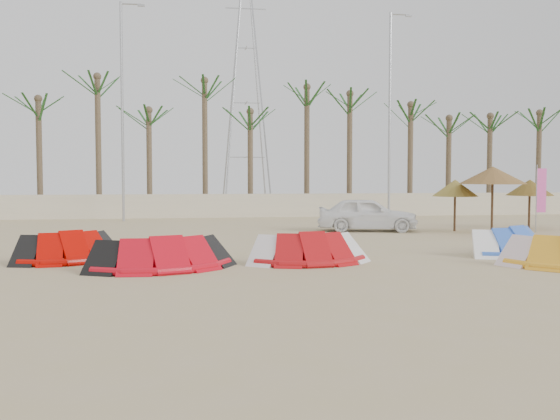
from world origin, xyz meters
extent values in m
plane|color=tan|center=(0.00, 0.00, 0.00)|extent=(120.00, 120.00, 0.00)
cube|color=beige|center=(0.00, 22.00, 0.65)|extent=(60.00, 0.30, 1.30)
cylinder|color=brown|center=(-4.00, 23.50, 3.25)|extent=(0.32, 0.32, 6.50)
ellipsoid|color=#194719|center=(-4.00, 23.50, 6.50)|extent=(4.00, 4.00, 2.40)
cylinder|color=brown|center=(6.00, 23.50, 3.25)|extent=(0.32, 0.32, 6.50)
ellipsoid|color=#194719|center=(6.00, 23.50, 6.50)|extent=(4.00, 4.00, 2.40)
cylinder|color=brown|center=(16.00, 23.50, 3.25)|extent=(0.32, 0.32, 6.50)
ellipsoid|color=#194719|center=(16.00, 23.50, 6.50)|extent=(4.00, 4.00, 2.40)
cylinder|color=#A5A8AD|center=(-6.00, 20.00, 5.50)|extent=(0.14, 0.14, 11.00)
cylinder|color=#A5A8AD|center=(-5.50, 20.00, 10.90)|extent=(1.00, 0.08, 0.08)
cube|color=#A5A8AD|center=(-5.00, 20.00, 10.85)|extent=(0.35, 0.14, 0.10)
cylinder|color=#A5A8AD|center=(8.00, 20.00, 5.50)|extent=(0.14, 0.14, 11.00)
cylinder|color=#A5A8AD|center=(8.50, 20.00, 10.90)|extent=(1.00, 0.08, 0.08)
cube|color=#A5A8AD|center=(9.00, 20.00, 10.85)|extent=(0.35, 0.14, 0.10)
cylinder|color=#BB0600|center=(-5.88, 4.85, 0.10)|extent=(2.40, 1.42, 0.20)
cube|color=black|center=(-7.06, 4.95, 0.25)|extent=(1.05, 1.25, 0.40)
cube|color=black|center=(-4.70, 4.95, 0.25)|extent=(1.05, 1.25, 0.40)
cylinder|color=red|center=(-3.35, 3.18, 0.10)|extent=(3.28, 1.29, 0.20)
cube|color=black|center=(-4.88, 3.28, 0.25)|extent=(0.92, 1.23, 0.40)
cube|color=black|center=(-1.83, 3.28, 0.25)|extent=(0.92, 1.23, 0.40)
cylinder|color=#B30E12|center=(0.46, 3.65, 0.10)|extent=(2.90, 0.57, 0.20)
cube|color=white|center=(-0.85, 3.75, 0.25)|extent=(0.74, 1.17, 0.40)
cube|color=white|center=(1.76, 3.75, 0.25)|extent=(0.74, 1.17, 0.40)
cube|color=silver|center=(5.48, 2.02, 0.25)|extent=(0.99, 1.25, 0.40)
cylinder|color=blue|center=(6.71, 4.58, 0.10)|extent=(2.58, 1.39, 0.20)
cube|color=white|center=(5.47, 4.68, 0.25)|extent=(1.02, 1.25, 0.40)
cube|color=white|center=(7.96, 4.68, 0.25)|extent=(1.02, 1.25, 0.40)
cylinder|color=#4C331E|center=(8.28, 12.17, 1.03)|extent=(0.10, 0.10, 2.06)
cone|color=#A38C3A|center=(8.28, 12.17, 1.81)|extent=(1.88, 1.88, 0.70)
cylinder|color=#4C331E|center=(9.29, 10.92, 1.30)|extent=(0.10, 0.10, 2.59)
cone|color=olive|center=(9.29, 10.92, 2.34)|extent=(2.65, 2.65, 0.70)
cylinder|color=#4C331E|center=(12.08, 12.95, 1.03)|extent=(0.10, 0.10, 2.05)
cone|color=brown|center=(12.08, 12.95, 1.80)|extent=(2.03, 2.03, 0.70)
cylinder|color=#A5A8AD|center=(11.37, 11.22, 1.38)|extent=(0.04, 0.04, 2.77)
cube|color=#EE51B1|center=(11.59, 11.22, 1.72)|extent=(0.42, 0.03, 1.80)
imported|color=white|center=(4.69, 12.76, 0.71)|extent=(4.42, 2.52, 1.42)
camera|label=1|loc=(-2.70, -12.45, 2.35)|focal=40.00mm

